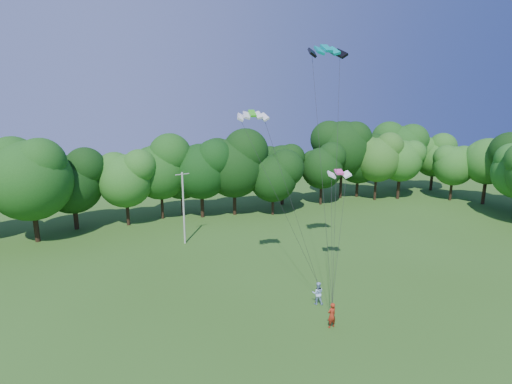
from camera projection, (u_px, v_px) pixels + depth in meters
name	position (u px, v px, depth m)	size (l,w,h in m)	color
utility_pole	(184.00, 207.00, 44.17)	(1.61, 0.44, 8.14)	#AEADA5
kite_flyer_left	(332.00, 315.00, 28.14)	(0.69, 0.45, 1.88)	#A32A15
kite_flyer_right	(318.00, 293.00, 31.39)	(0.91, 0.70, 1.86)	#AECDF2
kite_teal	(326.00, 48.00, 31.23)	(3.15, 1.75, 0.75)	#048A86
kite_green	(252.00, 113.00, 30.55)	(2.49, 1.45, 0.55)	green
kite_pink	(339.00, 172.00, 33.21)	(2.11, 1.49, 0.37)	#F644A2
tree_back_center	(201.00, 164.00, 53.58)	(8.26, 8.26, 12.02)	#302512
tree_back_east	(377.00, 157.00, 63.36)	(7.74, 7.74, 11.26)	black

